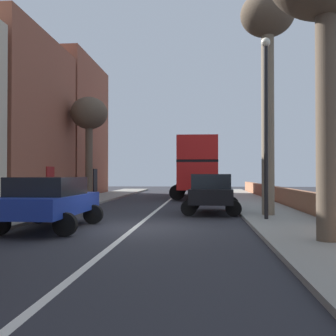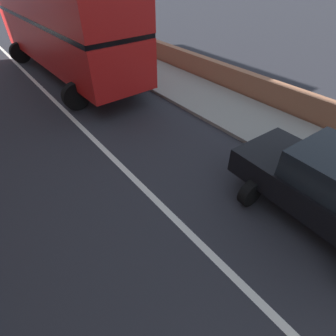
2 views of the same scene
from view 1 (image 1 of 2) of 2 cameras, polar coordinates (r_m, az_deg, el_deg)
ground_plane at (r=12.69m, az=-4.68°, el=-8.44°), size 84.00×84.00×0.00m
road_centre_line at (r=12.69m, az=-4.68°, el=-8.42°), size 0.16×54.00×0.01m
sidewalk_right at (r=12.83m, az=17.69°, el=-8.05°), size 2.60×60.00×0.12m
double_decker_bus at (r=29.26m, az=4.08°, el=0.45°), size 3.72×10.47×4.06m
parked_car_blue_left_0 at (r=12.65m, az=-16.43°, el=-4.29°), size 2.53×4.42×1.58m
parked_car_black_right_2 at (r=17.22m, az=6.23°, el=-3.30°), size 2.53×4.21×1.68m
street_tree_right_1 at (r=16.66m, az=13.96°, el=18.01°), size 2.06×2.06×8.56m
street_tree_left_4 at (r=26.66m, az=-11.16°, el=7.12°), size 2.39×2.39×6.56m
lamppost_right at (r=14.45m, az=13.75°, el=7.64°), size 0.32×0.32×6.31m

